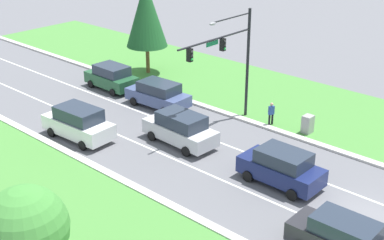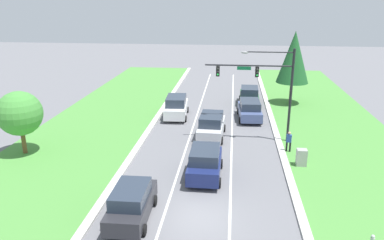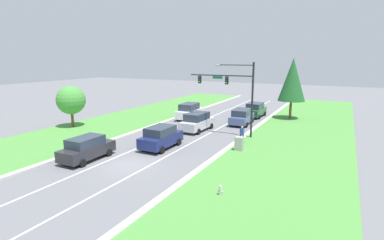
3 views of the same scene
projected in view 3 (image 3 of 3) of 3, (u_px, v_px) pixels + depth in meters
name	position (u px, v px, depth m)	size (l,w,h in m)	color
ground_plane	(126.00, 164.00, 23.10)	(160.00, 160.00, 0.00)	slate
curb_strip_right	(190.00, 176.00, 20.55)	(0.50, 90.00, 0.15)	beige
curb_strip_left	(74.00, 153.00, 25.62)	(0.50, 90.00, 0.15)	beige
grass_verge_right	(267.00, 192.00, 18.21)	(10.00, 90.00, 0.08)	#4C8E3D
grass_verge_left	(34.00, 145.00, 27.98)	(10.00, 90.00, 0.08)	#4C8E3D
lane_stripe_inner_left	(108.00, 161.00, 23.91)	(0.14, 81.00, 0.01)	white
lane_stripe_inner_right	(145.00, 168.00, 22.29)	(0.14, 81.00, 0.01)	white
traffic_signal_mast	(234.00, 88.00, 30.59)	(6.99, 0.41, 7.67)	black
charcoal_suv	(87.00, 148.00, 23.97)	(2.16, 4.67, 1.90)	#28282D
navy_suv	(161.00, 137.00, 27.14)	(2.27, 4.62, 2.01)	navy
forest_suv	(255.00, 110.00, 41.65)	(2.31, 4.58, 1.97)	#235633
white_suv	(189.00, 111.00, 40.09)	(2.44, 5.09, 2.14)	white
silver_suv	(197.00, 122.00, 33.69)	(2.36, 5.11, 2.05)	silver
slate_blue_suv	(242.00, 117.00, 36.95)	(2.41, 5.02, 1.90)	#475684
utility_cabinet	(239.00, 144.00, 26.27)	(0.70, 0.60, 1.28)	#9E9E99
pedestrian	(242.00, 134.00, 28.64)	(0.43, 0.32, 1.69)	black
fire_hydrant	(220.00, 191.00, 17.70)	(0.34, 0.20, 0.70)	#B7B7BC
conifer_near_right_tree	(292.00, 80.00, 39.28)	(3.50, 3.50, 8.08)	brown
oak_near_left_tree	(71.00, 100.00, 34.97)	(3.32, 3.32, 4.89)	brown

